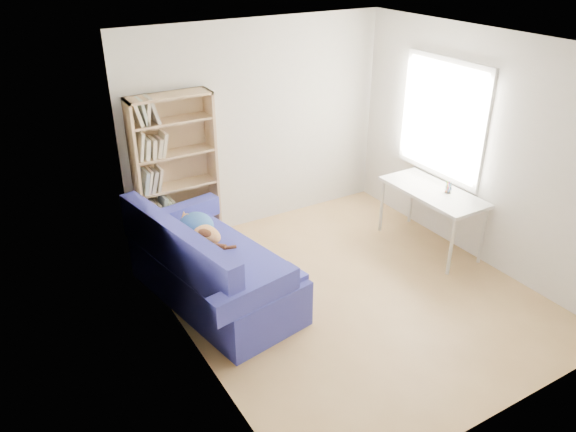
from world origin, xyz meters
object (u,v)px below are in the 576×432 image
at_px(sofa, 210,269).
at_px(desk, 433,195).
at_px(bookshelf, 176,181).
at_px(pen_cup, 448,188).

distance_m(sofa, desk, 2.78).
xyz_separation_m(sofa, desk, (2.74, -0.33, 0.31)).
xyz_separation_m(bookshelf, pen_cup, (2.70, -1.65, -0.07)).
bearing_deg(sofa, desk, -17.09).
height_order(desk, pen_cup, pen_cup).
bearing_deg(pen_cup, bookshelf, 148.60).
distance_m(desk, pen_cup, 0.21).
distance_m(bookshelf, desk, 3.02).
bearing_deg(sofa, pen_cup, -19.51).
xyz_separation_m(bookshelf, desk, (2.61, -1.52, -0.19)).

